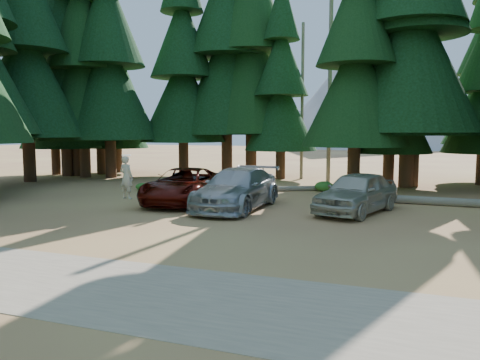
{
  "coord_description": "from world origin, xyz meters",
  "views": [
    {
      "loc": [
        5.44,
        -14.12,
        3.11
      ],
      "look_at": [
        -0.63,
        2.63,
        1.25
      ],
      "focal_mm": 35.0,
      "sensor_mm": 36.0,
      "label": 1
    }
  ],
  "objects_px": {
    "frisbee_player": "(126,177)",
    "log_mid": "(376,195)",
    "red_pickup": "(184,186)",
    "silver_minivan_center": "(237,189)",
    "silver_minivan_right": "(357,192)",
    "log_left": "(311,188)",
    "log_right": "(447,202)"
  },
  "relations": [
    {
      "from": "silver_minivan_right",
      "to": "log_right",
      "type": "distance_m",
      "value": 4.55
    },
    {
      "from": "silver_minivan_center",
      "to": "log_mid",
      "type": "relative_size",
      "value": 1.85
    },
    {
      "from": "red_pickup",
      "to": "frisbee_player",
      "type": "bearing_deg",
      "value": -121.62
    },
    {
      "from": "silver_minivan_right",
      "to": "log_left",
      "type": "relative_size",
      "value": 1.28
    },
    {
      "from": "red_pickup",
      "to": "frisbee_player",
      "type": "xyz_separation_m",
      "value": [
        -1.21,
        -2.57,
        0.57
      ]
    },
    {
      "from": "silver_minivan_right",
      "to": "log_left",
      "type": "height_order",
      "value": "silver_minivan_right"
    },
    {
      "from": "red_pickup",
      "to": "log_right",
      "type": "xyz_separation_m",
      "value": [
        10.71,
        2.99,
        -0.58
      ]
    },
    {
      "from": "red_pickup",
      "to": "frisbee_player",
      "type": "distance_m",
      "value": 2.9
    },
    {
      "from": "frisbee_player",
      "to": "log_mid",
      "type": "xyz_separation_m",
      "value": [
        8.96,
        6.97,
        -1.21
      ]
    },
    {
      "from": "frisbee_player",
      "to": "log_left",
      "type": "distance_m",
      "value": 10.36
    },
    {
      "from": "red_pickup",
      "to": "log_mid",
      "type": "xyz_separation_m",
      "value": [
        7.75,
        4.4,
        -0.63
      ]
    },
    {
      "from": "silver_minivan_center",
      "to": "frisbee_player",
      "type": "distance_m",
      "value": 4.38
    },
    {
      "from": "silver_minivan_right",
      "to": "log_mid",
      "type": "bearing_deg",
      "value": 102.12
    },
    {
      "from": "silver_minivan_right",
      "to": "log_right",
      "type": "height_order",
      "value": "silver_minivan_right"
    },
    {
      "from": "red_pickup",
      "to": "frisbee_player",
      "type": "height_order",
      "value": "frisbee_player"
    },
    {
      "from": "log_left",
      "to": "silver_minivan_center",
      "type": "bearing_deg",
      "value": -133.46
    },
    {
      "from": "log_mid",
      "to": "frisbee_player",
      "type": "bearing_deg",
      "value": -102.71
    },
    {
      "from": "log_right",
      "to": "log_mid",
      "type": "bearing_deg",
      "value": 157.53
    },
    {
      "from": "red_pickup",
      "to": "silver_minivan_right",
      "type": "relative_size",
      "value": 1.17
    },
    {
      "from": "red_pickup",
      "to": "log_left",
      "type": "bearing_deg",
      "value": 47.71
    },
    {
      "from": "frisbee_player",
      "to": "log_mid",
      "type": "height_order",
      "value": "frisbee_player"
    },
    {
      "from": "log_mid",
      "to": "log_right",
      "type": "distance_m",
      "value": 3.28
    },
    {
      "from": "log_mid",
      "to": "silver_minivan_right",
      "type": "bearing_deg",
      "value": -56.13
    },
    {
      "from": "red_pickup",
      "to": "log_left",
      "type": "distance_m",
      "value": 7.51
    },
    {
      "from": "red_pickup",
      "to": "log_mid",
      "type": "relative_size",
      "value": 1.81
    },
    {
      "from": "frisbee_player",
      "to": "log_mid",
      "type": "distance_m",
      "value": 11.41
    },
    {
      "from": "frisbee_player",
      "to": "silver_minivan_center",
      "type": "bearing_deg",
      "value": -143.86
    },
    {
      "from": "red_pickup",
      "to": "silver_minivan_center",
      "type": "height_order",
      "value": "silver_minivan_center"
    },
    {
      "from": "red_pickup",
      "to": "log_left",
      "type": "xyz_separation_m",
      "value": [
        4.38,
        6.07,
        -0.63
      ]
    },
    {
      "from": "silver_minivan_center",
      "to": "silver_minivan_right",
      "type": "bearing_deg",
      "value": 9.13
    },
    {
      "from": "silver_minivan_right",
      "to": "log_mid",
      "type": "distance_m",
      "value": 4.46
    },
    {
      "from": "silver_minivan_right",
      "to": "frisbee_player",
      "type": "xyz_separation_m",
      "value": [
        -8.53,
        -2.58,
        0.54
      ]
    }
  ]
}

